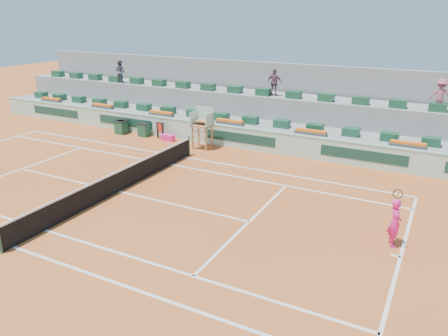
{
  "coord_description": "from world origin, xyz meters",
  "views": [
    {
      "loc": [
        12.52,
        -13.8,
        7.67
      ],
      "look_at": [
        4.0,
        2.5,
        1.0
      ],
      "focal_mm": 35.0,
      "sensor_mm": 36.0,
      "label": 1
    }
  ],
  "objects": [
    {
      "name": "towel_rack",
      "position": [
        -3.42,
        7.99,
        0.6
      ],
      "size": [
        0.54,
        0.09,
        1.03
      ],
      "color": "black",
      "rests_on": "ground"
    },
    {
      "name": "seating_tier_upper",
      "position": [
        0.0,
        12.3,
        1.3
      ],
      "size": [
        36.0,
        2.4,
        2.6
      ],
      "primitive_type": "cube",
      "color": "gray",
      "rests_on": "ground"
    },
    {
      "name": "flower_planters",
      "position": [
        -1.5,
        9.0,
        1.33
      ],
      "size": [
        26.8,
        0.36,
        0.28
      ],
      "color": "#464646",
      "rests_on": "seating_tier_lower"
    },
    {
      "name": "umpire_chair",
      "position": [
        0.0,
        7.5,
        1.54
      ],
      "size": [
        1.1,
        0.9,
        2.4
      ],
      "color": "#986539",
      "rests_on": "ground"
    },
    {
      "name": "spectator_mid",
      "position": [
        2.64,
        11.88,
        3.43
      ],
      "size": [
        0.98,
        0.42,
        1.67
      ],
      "primitive_type": "imported",
      "rotation": [
        0.0,
        0.0,
        3.13
      ],
      "color": "#684552",
      "rests_on": "seating_tier_upper"
    },
    {
      "name": "drink_cooler_c",
      "position": [
        -6.46,
        7.97,
        0.42
      ],
      "size": [
        0.67,
        0.58,
        0.84
      ],
      "color": "#17452D",
      "rests_on": "ground"
    },
    {
      "name": "seat_row_lower",
      "position": [
        0.0,
        9.8,
        1.42
      ],
      "size": [
        32.9,
        0.6,
        0.44
      ],
      "color": "#18482E",
      "rests_on": "seating_tier_lower"
    },
    {
      "name": "advertising_hoarding",
      "position": [
        0.02,
        8.5,
        0.63
      ],
      "size": [
        36.0,
        0.34,
        1.26
      ],
      "color": "#A8D3BC",
      "rests_on": "ground"
    },
    {
      "name": "seat_row_upper",
      "position": [
        0.0,
        11.7,
        2.82
      ],
      "size": [
        32.9,
        0.6,
        0.44
      ],
      "color": "#18482E",
      "rests_on": "seating_tier_upper"
    },
    {
      "name": "court_lines",
      "position": [
        0.0,
        0.0,
        0.01
      ],
      "size": [
        23.89,
        11.09,
        0.01
      ],
      "color": "white",
      "rests_on": "ground"
    },
    {
      "name": "tennis_net",
      "position": [
        0.0,
        0.0,
        0.53
      ],
      "size": [
        0.1,
        11.97,
        1.1
      ],
      "color": "black",
      "rests_on": "ground"
    },
    {
      "name": "drink_cooler_b",
      "position": [
        -6.36,
        7.71,
        0.42
      ],
      "size": [
        0.71,
        0.61,
        0.84
      ],
      "color": "#17452D",
      "rests_on": "ground"
    },
    {
      "name": "stadium_back_wall",
      "position": [
        0.0,
        13.9,
        2.2
      ],
      "size": [
        36.0,
        0.4,
        4.4
      ],
      "primitive_type": "cube",
      "color": "gray",
      "rests_on": "ground"
    },
    {
      "name": "spectator_left",
      "position": [
        -9.32,
        11.48,
        3.43
      ],
      "size": [
        0.85,
        0.68,
        1.65
      ],
      "primitive_type": "imported",
      "rotation": [
        0.0,
        0.0,
        3.21
      ],
      "color": "#4C4C59",
      "rests_on": "seating_tier_upper"
    },
    {
      "name": "drink_cooler_a",
      "position": [
        -4.66,
        7.91,
        0.42
      ],
      "size": [
        0.65,
        0.57,
        0.84
      ],
      "color": "#17452D",
      "rests_on": "ground"
    },
    {
      "name": "seating_tier_lower",
      "position": [
        0.0,
        10.7,
        0.6
      ],
      "size": [
        36.0,
        4.0,
        1.2
      ],
      "primitive_type": "cube",
      "color": "gray",
      "rests_on": "ground"
    },
    {
      "name": "tennis_player",
      "position": [
        11.51,
        0.69,
        0.87
      ],
      "size": [
        0.62,
        0.93,
        2.28
      ],
      "color": "#F72088",
      "rests_on": "ground"
    },
    {
      "name": "ground",
      "position": [
        0.0,
        0.0,
        0.0
      ],
      "size": [
        90.0,
        90.0,
        0.0
      ],
      "primitive_type": "plane",
      "color": "#AB5021",
      "rests_on": "ground"
    },
    {
      "name": "spectator_right",
      "position": [
        12.02,
        11.76,
        3.46
      ],
      "size": [
        1.15,
        0.72,
        1.72
      ],
      "primitive_type": "imported",
      "rotation": [
        0.0,
        0.0,
        3.21
      ],
      "color": "#A55269",
      "rests_on": "seating_tier_upper"
    },
    {
      "name": "player_bag",
      "position": [
        -2.71,
        7.8,
        0.19
      ],
      "size": [
        0.85,
        0.38,
        0.38
      ],
      "primitive_type": "cube",
      "color": "#F72088",
      "rests_on": "ground"
    }
  ]
}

